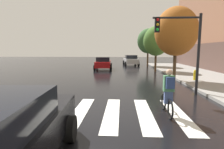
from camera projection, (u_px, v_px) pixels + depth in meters
name	position (u px, v px, depth m)	size (l,w,h in m)	color
ground_plane	(91.00, 113.00, 6.71)	(120.00, 120.00, 0.00)	black
crosswalk_stripes	(96.00, 113.00, 6.70)	(6.68, 3.65, 0.01)	silver
sedan_mid	(103.00, 63.00, 22.20)	(2.27, 4.58, 1.56)	maroon
sedan_far	(131.00, 60.00, 28.35)	(2.55, 4.89, 1.64)	#B7B7BC
cyclist	(168.00, 92.00, 6.35)	(0.36, 1.71, 1.69)	black
traffic_light_near	(183.00, 40.00, 9.11)	(2.47, 0.28, 4.20)	black
fire_hydrant	(195.00, 75.00, 13.16)	(0.33, 0.22, 0.78)	gold
street_tree_near	(176.00, 32.00, 12.96)	(3.10, 3.10, 5.51)	#4C3823
street_tree_mid	(156.00, 41.00, 19.46)	(2.81, 2.81, 5.00)	#4C3823
street_tree_far	(148.00, 41.00, 25.56)	(3.09, 3.09, 5.49)	#4C3823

